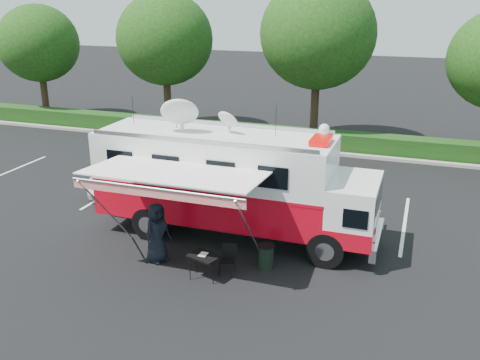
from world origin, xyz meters
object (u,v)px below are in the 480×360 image
object	(u,v)px
command_truck	(233,183)
folding_table	(204,257)
trash_bin	(266,256)
white_suv	(124,187)

from	to	relation	value
command_truck	folding_table	size ratio (longest dim) A/B	9.25
command_truck	trash_bin	size ratio (longest dim) A/B	12.47
white_suv	trash_bin	size ratio (longest dim) A/B	6.54
folding_table	trash_bin	xyz separation A→B (m)	(1.53, 1.21, -0.32)
white_suv	folding_table	xyz separation A→B (m)	(6.35, -6.10, 0.70)
command_truck	folding_table	xyz separation A→B (m)	(0.20, -3.02, -1.26)
white_suv	folding_table	bearing A→B (deg)	-64.90
command_truck	white_suv	distance (m)	7.15
folding_table	command_truck	bearing A→B (deg)	93.84
white_suv	trash_bin	bearing A→B (deg)	-52.90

